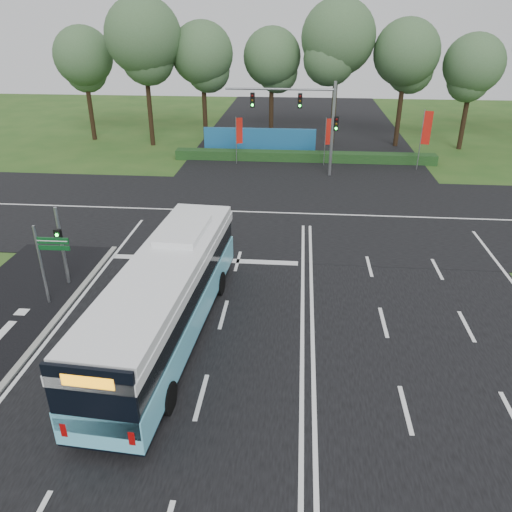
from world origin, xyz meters
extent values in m
plane|color=#264E1A|center=(0.00, 0.00, 0.00)|extent=(120.00, 120.00, 0.00)
cube|color=black|center=(0.00, 0.00, 0.02)|extent=(20.00, 120.00, 0.04)
cube|color=black|center=(0.00, 12.00, 0.03)|extent=(120.00, 14.00, 0.05)
cube|color=gray|center=(-10.10, -3.00, 0.06)|extent=(0.25, 18.00, 0.12)
cube|color=#68D1F1|center=(-5.15, -1.69, 1.11)|extent=(3.41, 12.56, 1.14)
cube|color=black|center=(-5.15, -1.69, 0.59)|extent=(3.38, 12.49, 0.31)
cube|color=black|center=(-5.15, -1.69, 2.14)|extent=(3.30, 12.37, 0.98)
cube|color=white|center=(-5.15, -1.69, 2.76)|extent=(3.41, 12.56, 0.36)
cube|color=white|center=(-5.15, -1.69, 3.12)|extent=(3.33, 12.06, 0.36)
cube|color=white|center=(-4.98, 0.89, 3.43)|extent=(1.86, 3.21, 0.26)
cube|color=black|center=(-5.57, -7.82, 2.19)|extent=(2.51, 0.29, 2.28)
cube|color=orange|center=(-5.57, -7.86, 2.92)|extent=(1.45, 0.16, 0.36)
cylinder|color=black|center=(-6.13, 1.90, 0.54)|extent=(0.36, 1.09, 1.08)
cylinder|color=black|center=(-3.71, 1.74, 0.54)|extent=(0.36, 1.09, 1.08)
cylinder|color=black|center=(-6.63, -5.53, 0.54)|extent=(0.36, 1.09, 1.08)
cylinder|color=black|center=(-4.21, -5.69, 0.54)|extent=(0.36, 1.09, 1.08)
cylinder|color=gray|center=(-10.92, 2.10, 1.89)|extent=(0.15, 0.15, 3.79)
cube|color=black|center=(-10.92, 1.92, 2.60)|extent=(0.32, 0.23, 0.43)
sphere|color=#19F233|center=(-10.92, 1.82, 2.60)|extent=(0.15, 0.15, 0.15)
cylinder|color=gray|center=(-11.02, 0.29, 1.83)|extent=(0.11, 0.11, 3.66)
cube|color=#0B421A|center=(-10.33, 0.30, 3.02)|extent=(1.37, 0.07, 0.27)
cube|color=#0B421A|center=(-10.33, 0.30, 2.70)|extent=(1.37, 0.07, 0.20)
cube|color=white|center=(-10.33, 0.26, 3.02)|extent=(1.28, 0.02, 0.04)
cylinder|color=gray|center=(-5.61, 23.11, 1.94)|extent=(0.06, 0.06, 3.88)
cube|color=red|center=(-5.35, 23.21, 2.76)|extent=(0.50, 0.23, 2.07)
cylinder|color=gray|center=(1.64, 23.33, 1.94)|extent=(0.06, 0.06, 3.89)
cube|color=red|center=(1.91, 23.43, 2.77)|extent=(0.50, 0.22, 2.07)
cylinder|color=gray|center=(9.05, 22.62, 2.39)|extent=(0.07, 0.07, 4.77)
cube|color=red|center=(9.38, 22.51, 3.39)|extent=(0.61, 0.25, 2.55)
cylinder|color=gray|center=(2.00, 20.50, 3.50)|extent=(0.24, 0.24, 7.00)
cylinder|color=gray|center=(-2.00, 20.50, 6.40)|extent=(8.00, 0.16, 0.16)
cube|color=black|center=(-0.50, 20.50, 5.60)|extent=(0.32, 0.28, 1.05)
cube|color=black|center=(-4.00, 20.50, 5.60)|extent=(0.32, 0.28, 1.05)
cube|color=black|center=(2.25, 20.50, 4.00)|extent=(0.32, 0.28, 1.05)
cube|color=#133416|center=(0.00, 24.50, 0.40)|extent=(22.00, 1.20, 0.80)
cube|color=#1A5B90|center=(-4.00, 27.00, 1.10)|extent=(10.00, 0.30, 2.20)
cylinder|color=black|center=(-20.88, 30.87, 3.69)|extent=(0.44, 0.44, 7.38)
sphere|color=#3E5E37|center=(-20.88, 30.87, 7.77)|extent=(5.44, 5.44, 5.44)
cylinder|color=black|center=(-14.41, 29.06, 4.54)|extent=(0.44, 0.44, 9.09)
sphere|color=#3E5E37|center=(-14.41, 29.06, 9.57)|extent=(6.70, 6.70, 6.70)
cylinder|color=black|center=(-9.59, 30.85, 3.84)|extent=(0.44, 0.44, 7.69)
sphere|color=#3E5E37|center=(-9.59, 30.85, 8.09)|extent=(5.67, 5.67, 5.67)
cylinder|color=black|center=(-3.31, 32.63, 3.66)|extent=(0.44, 0.44, 7.31)
sphere|color=#3E5E37|center=(-3.31, 32.63, 7.70)|extent=(5.39, 5.39, 5.39)
cylinder|color=black|center=(2.67, 31.28, 4.49)|extent=(0.44, 0.44, 8.99)
sphere|color=#3E5E37|center=(2.67, 31.28, 9.46)|extent=(6.62, 6.62, 6.62)
cylinder|color=black|center=(8.64, 30.67, 3.93)|extent=(0.44, 0.44, 7.86)
sphere|color=#3E5E37|center=(8.64, 30.67, 8.28)|extent=(5.79, 5.79, 5.79)
cylinder|color=black|center=(14.39, 30.11, 3.52)|extent=(0.44, 0.44, 7.05)
sphere|color=#3E5E37|center=(14.39, 30.11, 7.42)|extent=(5.19, 5.19, 5.19)
camera|label=1|loc=(-0.38, -17.49, 11.42)|focal=35.00mm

